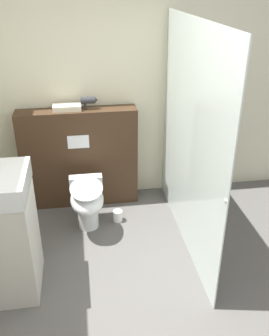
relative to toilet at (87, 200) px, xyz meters
The scene contains 8 objects.
ground_plane 1.37m from the toilet, 73.42° to the right, with size 12.00×12.00×0.00m, color #565451.
wall_back 1.23m from the toilet, 62.32° to the left, with size 8.00×0.06×2.50m.
partition_panel 0.58m from the toilet, 95.10° to the left, with size 1.24×0.24×1.09m.
shower_glass 1.17m from the toilet, 15.43° to the right, with size 0.04×1.89×2.03m.
toilet is the anchor object (origin of this frame).
hair_drier 1.01m from the toilet, 81.30° to the left, with size 0.18×0.07×0.13m.
folded_towel 0.96m from the toilet, 103.98° to the left, with size 0.28×0.16×0.05m.
spare_toilet_roll 0.42m from the toilet, 16.98° to the left, with size 0.10×0.10×0.12m.
Camera 1 is at (-0.38, -1.88, 2.30)m, focal length 40.00 mm.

